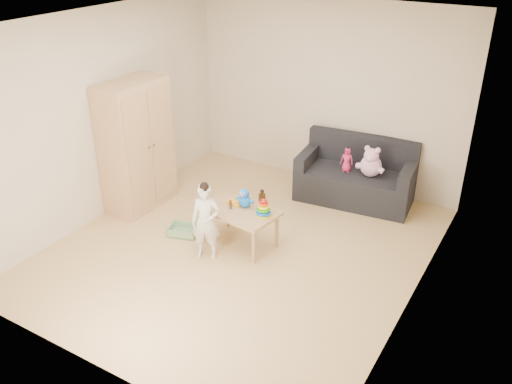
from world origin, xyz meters
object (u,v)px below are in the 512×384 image
Objects in this scene: sofa at (355,186)px; toddler at (206,222)px; play_table at (240,227)px; wardrobe at (137,146)px.

toddler reaches higher than sofa.
play_table is at bearing -119.09° from sofa.
toddler reaches higher than play_table.
wardrobe reaches higher than sofa.
wardrobe is 2.98m from sofa.
sofa is (2.44, 1.59, -0.64)m from wardrobe.
play_table is 0.97× the size of toddler.
toddler is (-0.18, -0.43, 0.22)m from play_table.
sofa is at bearing 44.58° from toddler.
toddler is (1.50, -0.59, -0.41)m from wardrobe.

